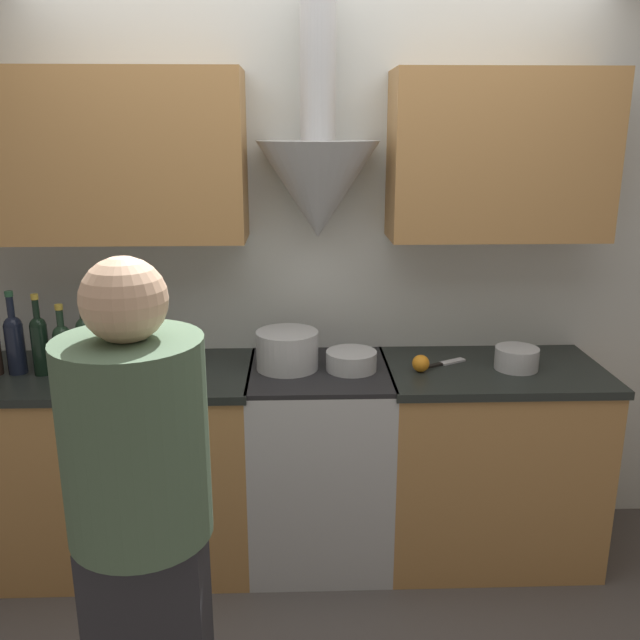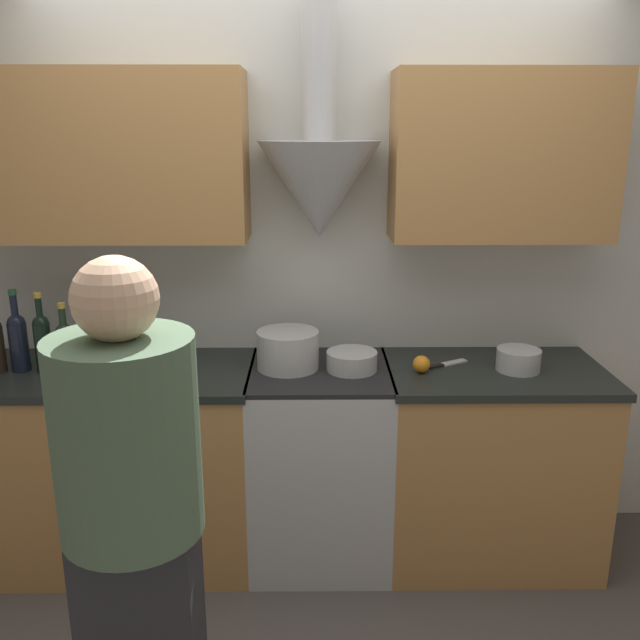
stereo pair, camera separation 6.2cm
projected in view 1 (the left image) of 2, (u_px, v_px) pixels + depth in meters
The scene contains 16 objects.
ground_plane at pixel (322, 592), 2.90m from camera, with size 12.00×12.00×0.00m, color #4C4744.
wall_back at pixel (305, 234), 3.05m from camera, with size 8.40×0.52×2.60m.
counter_left at pixel (111, 466), 3.04m from camera, with size 1.29×0.62×0.91m.
counter_right at pixel (488, 460), 3.09m from camera, with size 0.95×0.62×0.91m.
stove_range at pixel (319, 462), 3.07m from camera, with size 0.62×0.60×0.91m.
wine_bottle_2 at pixel (15, 341), 2.86m from camera, with size 0.08×0.08×0.36m.
wine_bottle_3 at pixel (40, 342), 2.85m from camera, with size 0.07×0.07×0.35m.
wine_bottle_4 at pixel (63, 347), 2.85m from camera, with size 0.08×0.08×0.31m.
wine_bottle_5 at pixel (86, 342), 2.87m from camera, with size 0.08×0.08×0.33m.
wine_bottle_6 at pixel (108, 340), 2.87m from camera, with size 0.07×0.07×0.35m.
stock_pot at pixel (287, 350), 2.93m from camera, with size 0.27×0.27×0.17m.
mixing_bowl at pixel (351, 361), 2.92m from camera, with size 0.22×0.22×0.08m.
orange_fruit at pixel (421, 363), 2.90m from camera, with size 0.07×0.07×0.07m.
saucepan at pixel (517, 358), 2.93m from camera, with size 0.19×0.19×0.10m.
chefs_knife at pixel (446, 363), 3.01m from camera, with size 0.19×0.13×0.01m.
person_foreground_left at pixel (142, 526), 1.82m from camera, with size 0.38×0.38×1.62m.
Camera 1 is at (-0.09, -2.47, 1.92)m, focal length 38.00 mm.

